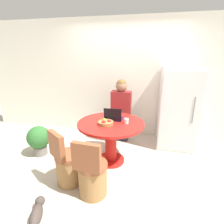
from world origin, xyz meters
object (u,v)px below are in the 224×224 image
refrigerator (178,108)px  cat (37,213)px  chair_near_left_corner (68,165)px  dining_table (111,134)px  laptop (113,117)px  chair_near_camera (92,176)px  person_seated (121,108)px  fruit_bowl (106,123)px  potted_plant (39,139)px

refrigerator → cat: bearing=-128.5°
chair_near_left_corner → cat: bearing=119.0°
cat → refrigerator: bearing=-58.1°
dining_table → laptop: bearing=80.6°
dining_table → chair_near_camera: 0.86m
chair_near_left_corner → chair_near_camera: (0.42, -0.16, 0.00)m
person_seated → refrigerator: bearing=-174.7°
chair_near_left_corner → laptop: (0.51, 0.79, 0.50)m
chair_near_camera → fruit_bowl: (0.02, 0.71, 0.49)m
cat → potted_plant: bearing=12.3°
cat → potted_plant: size_ratio=0.73×
fruit_bowl → cat: (-0.52, -1.21, -0.69)m
refrigerator → laptop: size_ratio=5.33×
chair_near_left_corner → chair_near_camera: size_ratio=1.00×
cat → potted_plant: potted_plant is taller
laptop → chair_near_camera: bearing=84.3°
fruit_bowl → refrigerator: bearing=38.9°
chair_near_camera → laptop: bearing=-90.5°
chair_near_left_corner → laptop: laptop is taller
refrigerator → fruit_bowl: 1.59m
person_seated → dining_table: bearing=85.8°
chair_near_left_corner → chair_near_camera: bearing=-164.4°
person_seated → cat: (-0.64, -2.10, -0.68)m
dining_table → chair_near_left_corner: chair_near_left_corner is taller
dining_table → cat: (-0.58, -1.33, -0.44)m
dining_table → potted_plant: (-1.37, -0.05, -0.21)m
refrigerator → chair_near_camera: 2.18m
laptop → fruit_bowl: 0.25m
dining_table → chair_near_left_corner: 0.86m
dining_table → chair_near_left_corner: (-0.49, -0.67, -0.24)m
dining_table → fruit_bowl: fruit_bowl is taller
potted_plant → dining_table: bearing=2.2°
refrigerator → chair_near_camera: (-1.25, -1.71, -0.52)m
person_seated → fruit_bowl: bearing=82.6°
chair_near_left_corner → potted_plant: chair_near_left_corner is taller
refrigerator → chair_near_left_corner: size_ratio=1.91×
dining_table → fruit_bowl: bearing=-117.0°
chair_near_camera → laptop: (0.09, 0.95, 0.50)m
chair_near_left_corner → refrigerator: bearing=-100.7°
chair_near_camera → laptop: laptop is taller
dining_table → cat: dining_table is taller
refrigerator → laptop: (-1.16, -0.76, -0.01)m
refrigerator → cat: refrigerator is taller
laptop → potted_plant: size_ratio=0.53×
fruit_bowl → potted_plant: bearing=177.2°
fruit_bowl → cat: 1.48m
person_seated → potted_plant: bearing=30.2°
dining_table → potted_plant: dining_table is taller
fruit_bowl → person_seated: bearing=82.6°
laptop → person_seated: bearing=-93.3°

